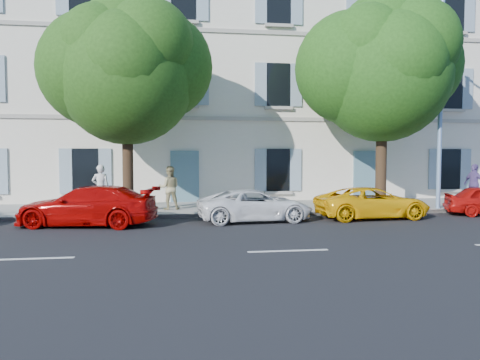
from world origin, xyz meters
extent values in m
plane|color=black|center=(0.00, 0.00, 0.00)|extent=(90.00, 90.00, 0.00)
cube|color=#A09E96|center=(0.00, 4.45, 0.07)|extent=(36.00, 4.50, 0.15)
cube|color=#9E998E|center=(0.00, 2.28, 0.08)|extent=(36.00, 0.16, 0.16)
cube|color=silver|center=(0.00, 10.20, 6.00)|extent=(28.00, 7.00, 12.00)
imported|color=#A40604|center=(-5.54, 0.82, 0.66)|extent=(4.81, 2.69, 1.32)
imported|color=white|center=(0.09, 1.05, 0.56)|extent=(4.16, 2.18, 1.12)
imported|color=#FFBA0A|center=(4.47, 1.16, 0.57)|extent=(4.23, 2.13, 1.15)
cylinder|color=#3A2819|center=(-4.41, 2.91, 1.74)|extent=(0.40, 0.40, 3.18)
ellipsoid|color=#2B5E18|center=(-4.41, 2.91, 5.24)|extent=(5.09, 5.09, 5.60)
cylinder|color=#3A2819|center=(5.86, 3.47, 1.85)|extent=(0.45, 0.45, 3.39)
ellipsoid|color=#2A661A|center=(5.86, 3.47, 5.61)|extent=(5.51, 5.51, 6.06)
cylinder|color=#7293BF|center=(7.91, 2.56, 4.48)|extent=(0.17, 0.17, 8.66)
imported|color=silver|center=(-5.54, 3.76, 1.05)|extent=(0.69, 0.48, 1.80)
imported|color=tan|center=(-2.89, 3.71, 1.01)|extent=(0.86, 0.68, 1.73)
imported|color=#685094|center=(10.28, 3.67, 1.04)|extent=(0.66, 1.11, 1.77)
camera|label=1|loc=(-2.79, -14.97, 2.37)|focal=35.00mm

